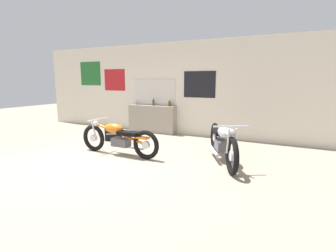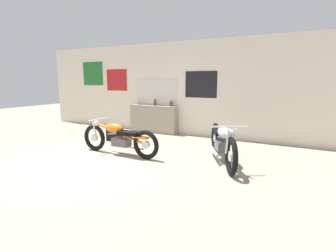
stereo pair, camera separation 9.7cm
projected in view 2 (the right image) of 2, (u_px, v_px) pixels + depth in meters
ground_plane at (86, 163)px, 5.33m from camera, size 24.00×24.00×0.00m
wall_back at (168, 88)px, 8.18m from camera, size 10.00×0.07×2.80m
sill_counter at (154, 119)px, 8.40m from camera, size 1.62×0.28×0.87m
bottle_leftmost at (138, 102)px, 8.60m from camera, size 0.06×0.06×0.18m
bottle_left_center at (155, 102)px, 8.27m from camera, size 0.07×0.07×0.25m
bottle_center at (171, 103)px, 8.04m from camera, size 0.09×0.09×0.20m
motorcycle_orange at (119, 138)px, 5.86m from camera, size 2.09×0.64×0.78m
motorcycle_silver at (222, 142)px, 5.34m from camera, size 1.15×1.98×0.86m
hard_case_black at (115, 133)px, 7.36m from camera, size 0.50×0.45×0.41m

